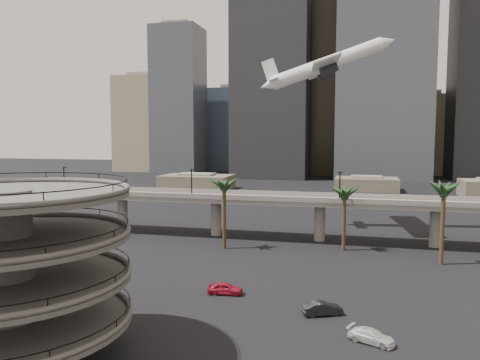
% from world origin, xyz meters
% --- Properties ---
extents(ground, '(700.00, 700.00, 0.00)m').
position_xyz_m(ground, '(0.00, 0.00, 0.00)').
color(ground, black).
rests_on(ground, ground).
extents(parking_ramp, '(22.20, 22.20, 17.35)m').
position_xyz_m(parking_ramp, '(-13.00, -4.00, 9.84)').
color(parking_ramp, '#53504D').
rests_on(parking_ramp, ground).
extents(overpass, '(130.00, 9.30, 14.70)m').
position_xyz_m(overpass, '(0.00, 55.00, 7.34)').
color(overpass, '#6A645E').
rests_on(overpass, ground).
extents(palm_trees, '(42.40, 10.40, 14.00)m').
position_xyz_m(palm_trees, '(14.02, 44.65, 11.43)').
color(palm_trees, '#4C3320').
rests_on(palm_trees, ground).
extents(low_buildings, '(135.00, 27.50, 6.80)m').
position_xyz_m(low_buildings, '(6.89, 142.30, 2.86)').
color(low_buildings, brown).
rests_on(low_buildings, ground).
extents(skyline, '(269.00, 86.00, 128.22)m').
position_xyz_m(skyline, '(15.11, 217.08, 46.92)').
color(skyline, '#82765A').
rests_on(skyline, ground).
extents(airborne_jet, '(30.98, 27.93, 13.19)m').
position_xyz_m(airborne_jet, '(10.81, 69.35, 37.30)').
color(airborne_jet, white).
rests_on(airborne_jet, ground).
extents(car_a, '(4.92, 2.41, 1.61)m').
position_xyz_m(car_a, '(1.22, 19.06, 0.81)').
color(car_a, '#AC182F').
rests_on(car_a, ground).
extents(car_b, '(5.06, 3.46, 1.58)m').
position_xyz_m(car_b, '(14.44, 14.78, 0.79)').
color(car_b, black).
rests_on(car_b, ground).
extents(car_c, '(5.24, 3.68, 1.41)m').
position_xyz_m(car_c, '(19.88, 8.37, 0.70)').
color(car_c, silver).
rests_on(car_c, ground).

